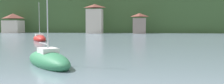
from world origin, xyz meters
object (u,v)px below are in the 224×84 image
at_px(shore_building_west, 13,23).
at_px(sailboat_far_7, 40,39).
at_px(shore_building_central, 139,24).
at_px(shore_building_westcentral, 95,19).
at_px(sailboat_mid_8, 48,60).

distance_m(shore_building_west, sailboat_far_7, 53.23).
bearing_deg(shore_building_central, sailboat_far_7, -109.50).
relative_size(shore_building_westcentral, sailboat_far_7, 1.46).
bearing_deg(shore_building_central, shore_building_westcentral, 179.86).
xyz_separation_m(shore_building_west, sailboat_far_7, (30.57, -43.47, -3.09)).
xyz_separation_m(shore_building_central, sailboat_far_7, (-15.09, -42.62, -2.94)).
bearing_deg(shore_building_west, sailboat_mid_8, -57.85).
height_order(shore_building_central, sailboat_far_7, shore_building_central).
bearing_deg(sailboat_mid_8, shore_building_central, 136.14).
height_order(shore_building_west, sailboat_far_7, shore_building_west).
height_order(shore_building_west, sailboat_mid_8, shore_building_west).
xyz_separation_m(shore_building_central, sailboat_mid_8, (-3.20, -66.69, -2.97)).
distance_m(shore_building_westcentral, sailboat_mid_8, 67.96).
bearing_deg(shore_building_westcentral, sailboat_mid_8, -79.79).
relative_size(shore_building_west, sailboat_mid_8, 1.06).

